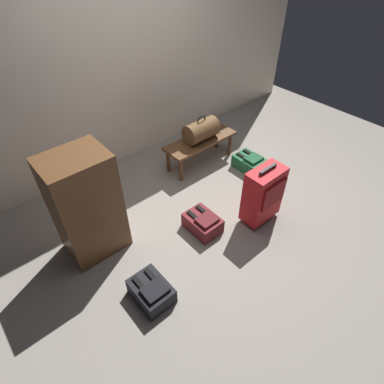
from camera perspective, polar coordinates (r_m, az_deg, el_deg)
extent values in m
plane|color=gray|center=(3.66, 4.35, -2.77)|extent=(6.60, 6.60, 0.00)
cube|color=silver|center=(4.06, -12.02, 24.34)|extent=(6.00, 0.10, 2.80)
cube|color=brown|center=(4.14, 1.53, 9.34)|extent=(1.00, 0.36, 0.04)
cylinder|color=brown|center=(3.93, -2.03, 4.07)|extent=(0.05, 0.05, 0.33)
cylinder|color=brown|center=(4.42, 6.91, 8.61)|extent=(0.05, 0.05, 0.33)
cylinder|color=brown|center=(4.09, -4.35, 5.75)|extent=(0.05, 0.05, 0.33)
cylinder|color=brown|center=(4.57, 4.54, 9.99)|extent=(0.05, 0.05, 0.33)
cylinder|color=brown|center=(4.07, 1.69, 11.16)|extent=(0.44, 0.26, 0.26)
torus|color=black|center=(4.00, 1.73, 12.88)|extent=(0.14, 0.02, 0.14)
cube|color=silver|center=(4.32, 4.49, 11.10)|extent=(0.07, 0.14, 0.01)
cube|color=black|center=(4.32, 4.49, 11.16)|extent=(0.06, 0.13, 0.00)
cube|color=red|center=(3.37, 12.78, -0.38)|extent=(0.42, 0.23, 0.62)
cube|color=maroon|center=(3.27, 14.71, -0.52)|extent=(0.34, 0.02, 0.28)
cube|color=#262628|center=(3.16, 13.66, 4.03)|extent=(0.24, 0.03, 0.04)
cylinder|color=black|center=(3.54, 9.46, -4.76)|extent=(0.02, 0.05, 0.05)
cylinder|color=black|center=(3.71, 12.49, -2.55)|extent=(0.02, 0.05, 0.05)
cube|color=black|center=(2.90, -7.40, -17.48)|extent=(0.28, 0.38, 0.17)
cube|color=black|center=(2.78, -6.77, -17.31)|extent=(0.21, 0.17, 0.04)
cube|color=black|center=(2.84, -9.46, -16.26)|extent=(0.04, 0.19, 0.02)
cube|color=black|center=(2.87, -7.31, -14.94)|extent=(0.04, 0.19, 0.02)
cube|color=maroon|center=(3.36, 1.93, -5.66)|extent=(0.28, 0.38, 0.17)
cube|color=#55181C|center=(3.26, 2.76, -5.09)|extent=(0.21, 0.17, 0.04)
cube|color=black|center=(3.30, 0.37, -4.44)|extent=(0.04, 0.19, 0.02)
cube|color=black|center=(3.36, 1.99, -3.42)|extent=(0.04, 0.19, 0.02)
cube|color=#1E6038|center=(4.24, 10.30, 5.25)|extent=(0.28, 0.38, 0.17)
cube|color=#184D2C|center=(4.15, 11.16, 5.97)|extent=(0.21, 0.17, 0.04)
cube|color=black|center=(4.18, 9.20, 6.39)|extent=(0.04, 0.19, 0.02)
cube|color=black|center=(4.26, 10.34, 7.01)|extent=(0.04, 0.19, 0.02)
cube|color=brown|center=(3.04, -18.68, -2.46)|extent=(0.56, 0.44, 1.10)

